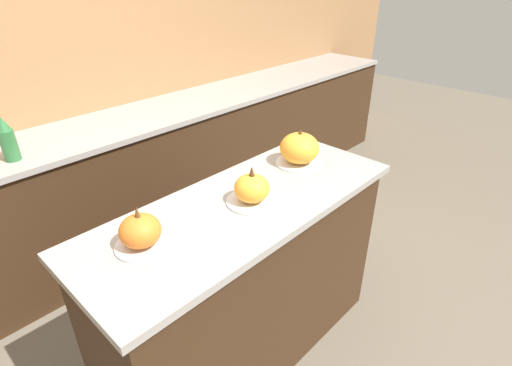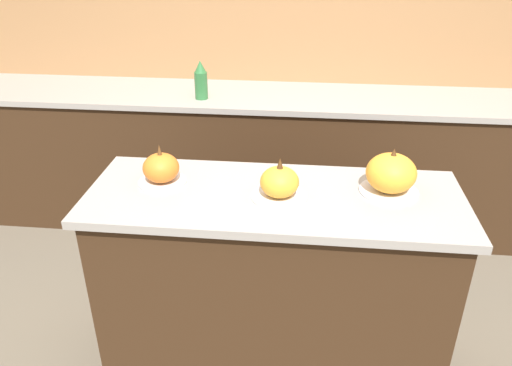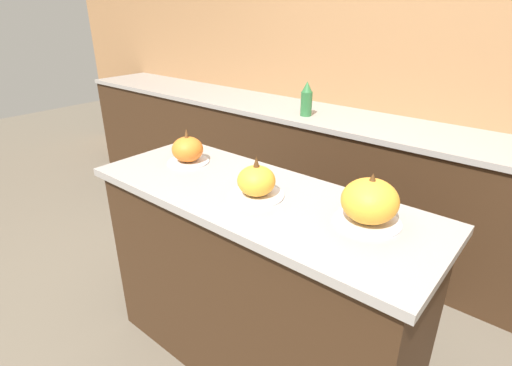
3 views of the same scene
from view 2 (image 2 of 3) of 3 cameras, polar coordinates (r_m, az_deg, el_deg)
name	(u,v)px [view 2 (image 2 of 3)]	position (r m, az deg, el deg)	size (l,w,h in m)	color
ground_plane	(271,362)	(2.58, 1.73, -19.74)	(12.00, 12.00, 0.00)	#665B4C
wall_back	(293,33)	(3.44, 4.25, 16.75)	(8.00, 0.06, 2.50)	#9E7047
kitchen_island	(273,286)	(2.26, 1.90, -11.65)	(1.51, 0.57, 0.93)	#382314
back_counter	(287,162)	(3.37, 3.57, 2.47)	(6.00, 0.60, 0.93)	#382314
pumpkin_cake_left	(161,169)	(2.09, -10.79, 1.57)	(0.20, 0.20, 0.17)	silver
pumpkin_cake_center	(279,184)	(1.95, 2.70, -0.06)	(0.22, 0.22, 0.17)	silver
pumpkin_cake_right	(391,174)	(2.05, 15.17, 0.98)	(0.24, 0.24, 0.19)	silver
bottle_tall	(201,81)	(3.12, -6.32, 11.55)	(0.08, 0.08, 0.23)	#2D6B38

